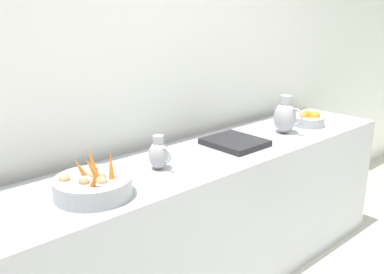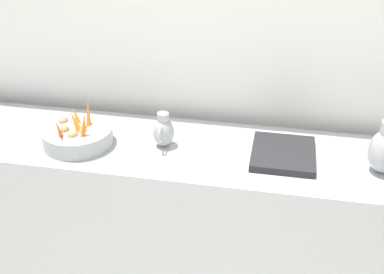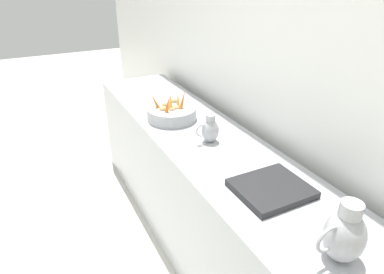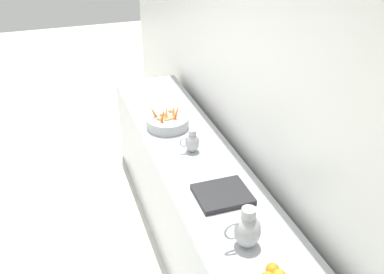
% 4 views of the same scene
% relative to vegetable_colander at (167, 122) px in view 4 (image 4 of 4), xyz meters
% --- Properties ---
extents(tile_wall_left, '(0.10, 7.86, 3.00)m').
position_rel_vegetable_colander_xyz_m(tile_wall_left, '(-0.49, 1.07, 0.58)').
color(tile_wall_left, white).
rests_on(tile_wall_left, ground_plane).
extents(prep_counter, '(0.61, 3.31, 0.87)m').
position_rel_vegetable_colander_xyz_m(prep_counter, '(-0.07, 0.57, -0.48)').
color(prep_counter, '#ADAFB5').
rests_on(prep_counter, ground_plane).
extents(vegetable_colander, '(0.35, 0.35, 0.22)m').
position_rel_vegetable_colander_xyz_m(vegetable_colander, '(0.00, 0.00, 0.00)').
color(vegetable_colander, '#9EA0A5').
rests_on(vegetable_colander, prep_counter).
extents(metal_pitcher_tall, '(0.21, 0.15, 0.25)m').
position_rel_vegetable_colander_xyz_m(metal_pitcher_tall, '(-0.03, 1.46, 0.07)').
color(metal_pitcher_tall, '#A3A3A8').
rests_on(metal_pitcher_tall, prep_counter).
extents(metal_pitcher_short, '(0.15, 0.11, 0.18)m').
position_rel_vegetable_colander_xyz_m(metal_pitcher_short, '(-0.07, 0.43, 0.03)').
color(metal_pitcher_short, '#A3A3A8').
rests_on(metal_pitcher_short, prep_counter).
extents(counter_sink_basin, '(0.34, 0.30, 0.04)m').
position_rel_vegetable_colander_xyz_m(counter_sink_basin, '(-0.07, 1.02, -0.03)').
color(counter_sink_basin, '#232326').
rests_on(counter_sink_basin, prep_counter).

